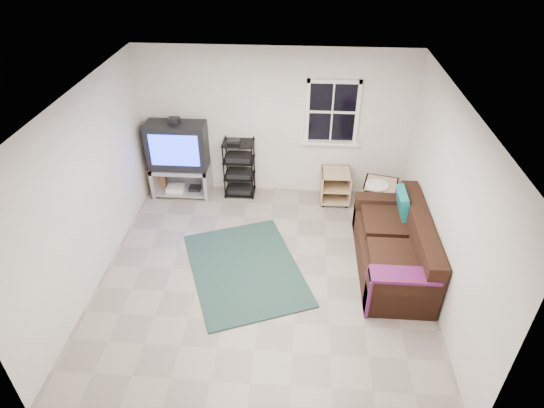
# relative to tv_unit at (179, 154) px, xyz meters

# --- Properties ---
(room) EXTENTS (4.60, 4.62, 4.60)m
(room) POSITION_rel_tv_unit_xyz_m (2.60, 0.24, 0.66)
(room) COLOR gray
(room) RESTS_ON ground
(tv_unit) EXTENTS (1.01, 0.50, 1.48)m
(tv_unit) POSITION_rel_tv_unit_xyz_m (0.00, 0.00, 0.00)
(tv_unit) COLOR #A09FA7
(tv_unit) RESTS_ON ground
(av_rack) EXTENTS (0.53, 0.39, 1.07)m
(av_rack) POSITION_rel_tv_unit_xyz_m (1.04, 0.06, -0.35)
(av_rack) COLOR black
(av_rack) RESTS_ON ground
(side_table_left) EXTENTS (0.51, 0.51, 0.59)m
(side_table_left) POSITION_rel_tv_unit_xyz_m (2.74, -0.02, -0.50)
(side_table_left) COLOR tan
(side_table_left) RESTS_ON ground
(side_table_right) EXTENTS (0.64, 0.64, 0.62)m
(side_table_right) POSITION_rel_tv_unit_xyz_m (3.45, -0.35, -0.47)
(side_table_right) COLOR tan
(side_table_right) RESTS_ON ground
(sofa) EXTENTS (0.92, 2.07, 0.95)m
(sofa) POSITION_rel_tv_unit_xyz_m (3.51, -1.75, -0.48)
(sofa) COLOR black
(sofa) RESTS_ON ground
(shag_rug) EXTENTS (2.13, 2.44, 0.02)m
(shag_rug) POSITION_rel_tv_unit_xyz_m (1.37, -1.96, -0.80)
(shag_rug) COLOR black
(shag_rug) RESTS_ON ground
(paper_bag) EXTENTS (0.33, 0.23, 0.45)m
(paper_bag) POSITION_rel_tv_unit_xyz_m (-0.49, 0.12, -0.59)
(paper_bag) COLOR #8D623F
(paper_bag) RESTS_ON ground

